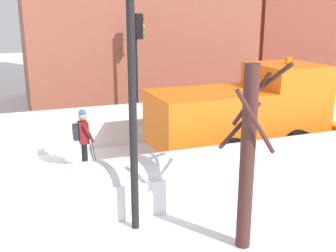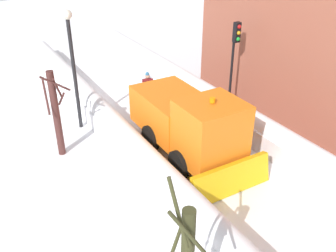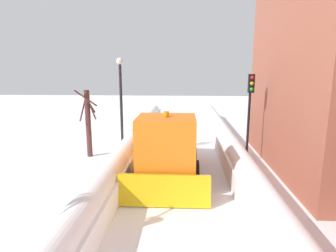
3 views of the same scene
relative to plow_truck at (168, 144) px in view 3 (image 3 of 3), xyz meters
The scene contains 8 objects.
ground_plane 2.74m from the plow_truck, 102.13° to the left, with size 80.00×80.00×0.00m, color white.
snowbank_left 3.90m from the plow_truck, 143.81° to the left, with size 1.10×36.00×1.33m.
snowbank_right 3.21m from the plow_truck, 46.86° to the left, with size 1.10×36.00×1.27m.
plow_truck is the anchor object (origin of this frame).
skier 5.01m from the plow_truck, 98.52° to the right, with size 0.62×1.80×1.81m.
traffic_light_pole 4.83m from the plow_truck, 149.70° to the right, with size 0.28×0.42×4.42m.
street_lamp 5.71m from the plow_truck, 56.22° to the right, with size 0.40×0.40×5.29m.
bare_tree_near 5.17m from the plow_truck, 31.39° to the right, with size 1.11×0.98×3.64m.
Camera 3 is at (-0.14, 19.56, 4.68)m, focal length 30.22 mm.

